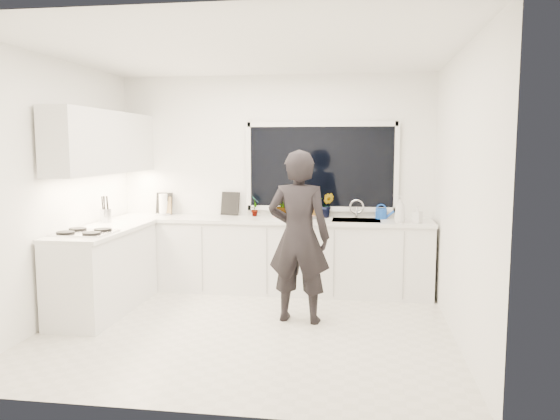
# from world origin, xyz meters

# --- Properties ---
(floor) EXTENTS (4.00, 3.50, 0.02)m
(floor) POSITION_xyz_m (0.00, 0.00, -0.01)
(floor) COLOR beige
(floor) RESTS_ON ground
(wall_back) EXTENTS (4.00, 0.02, 2.70)m
(wall_back) POSITION_xyz_m (0.00, 1.76, 1.35)
(wall_back) COLOR white
(wall_back) RESTS_ON ground
(wall_left) EXTENTS (0.02, 3.50, 2.70)m
(wall_left) POSITION_xyz_m (-2.01, 0.00, 1.35)
(wall_left) COLOR white
(wall_left) RESTS_ON ground
(wall_right) EXTENTS (0.02, 3.50, 2.70)m
(wall_right) POSITION_xyz_m (2.01, 0.00, 1.35)
(wall_right) COLOR white
(wall_right) RESTS_ON ground
(ceiling) EXTENTS (4.00, 3.50, 0.02)m
(ceiling) POSITION_xyz_m (0.00, 0.00, 2.71)
(ceiling) COLOR white
(ceiling) RESTS_ON wall_back
(window) EXTENTS (1.80, 0.02, 1.00)m
(window) POSITION_xyz_m (0.60, 1.73, 1.55)
(window) COLOR black
(window) RESTS_ON wall_back
(base_cabinets_back) EXTENTS (3.92, 0.58, 0.88)m
(base_cabinets_back) POSITION_xyz_m (0.00, 1.45, 0.44)
(base_cabinets_back) COLOR white
(base_cabinets_back) RESTS_ON floor
(base_cabinets_left) EXTENTS (0.58, 1.60, 0.88)m
(base_cabinets_left) POSITION_xyz_m (-1.67, 0.35, 0.44)
(base_cabinets_left) COLOR white
(base_cabinets_left) RESTS_ON floor
(countertop_back) EXTENTS (3.94, 0.62, 0.04)m
(countertop_back) POSITION_xyz_m (0.00, 1.44, 0.90)
(countertop_back) COLOR silver
(countertop_back) RESTS_ON base_cabinets_back
(countertop_left) EXTENTS (0.62, 1.60, 0.04)m
(countertop_left) POSITION_xyz_m (-1.67, 0.35, 0.90)
(countertop_left) COLOR silver
(countertop_left) RESTS_ON base_cabinets_left
(upper_cabinets) EXTENTS (0.34, 2.10, 0.70)m
(upper_cabinets) POSITION_xyz_m (-1.79, 0.70, 1.85)
(upper_cabinets) COLOR white
(upper_cabinets) RESTS_ON wall_left
(sink) EXTENTS (0.58, 0.42, 0.14)m
(sink) POSITION_xyz_m (1.05, 1.45, 0.87)
(sink) COLOR silver
(sink) RESTS_ON countertop_back
(faucet) EXTENTS (0.03, 0.03, 0.22)m
(faucet) POSITION_xyz_m (1.05, 1.65, 1.03)
(faucet) COLOR silver
(faucet) RESTS_ON countertop_back
(stovetop) EXTENTS (0.56, 0.48, 0.03)m
(stovetop) POSITION_xyz_m (-1.69, -0.00, 0.94)
(stovetop) COLOR black
(stovetop) RESTS_ON countertop_left
(person) EXTENTS (0.69, 0.49, 1.78)m
(person) POSITION_xyz_m (0.48, 0.32, 0.89)
(person) COLOR black
(person) RESTS_ON floor
(pizza_tray) EXTENTS (0.55, 0.46, 0.03)m
(pizza_tray) POSITION_xyz_m (0.29, 1.42, 0.94)
(pizza_tray) COLOR #B2B2B7
(pizza_tray) RESTS_ON countertop_back
(pizza) EXTENTS (0.50, 0.41, 0.01)m
(pizza) POSITION_xyz_m (0.29, 1.42, 0.95)
(pizza) COLOR #AD1717
(pizza) RESTS_ON pizza_tray
(watering_can) EXTENTS (0.14, 0.14, 0.13)m
(watering_can) POSITION_xyz_m (1.35, 1.61, 0.98)
(watering_can) COLOR #1242A9
(watering_can) RESTS_ON countertop_back
(paper_towel_roll) EXTENTS (0.13, 0.13, 0.26)m
(paper_towel_roll) POSITION_xyz_m (-1.42, 1.55, 1.05)
(paper_towel_roll) COLOR white
(paper_towel_roll) RESTS_ON countertop_back
(knife_block) EXTENTS (0.15, 0.13, 0.22)m
(knife_block) POSITION_xyz_m (-1.40, 1.59, 1.03)
(knife_block) COLOR #956A45
(knife_block) RESTS_ON countertop_back
(utensil_crock) EXTENTS (0.15, 0.15, 0.16)m
(utensil_crock) POSITION_xyz_m (-1.85, 0.80, 1.00)
(utensil_crock) COLOR silver
(utensil_crock) RESTS_ON countertop_left
(picture_frame_large) EXTENTS (0.22, 0.03, 0.28)m
(picture_frame_large) POSITION_xyz_m (-1.46, 1.69, 1.06)
(picture_frame_large) COLOR black
(picture_frame_large) RESTS_ON countertop_back
(picture_frame_small) EXTENTS (0.25, 0.07, 0.30)m
(picture_frame_small) POSITION_xyz_m (-0.57, 1.69, 1.07)
(picture_frame_small) COLOR black
(picture_frame_small) RESTS_ON countertop_back
(herb_plants) EXTENTS (1.06, 0.31, 0.31)m
(herb_plants) POSITION_xyz_m (0.38, 1.61, 1.07)
(herb_plants) COLOR #26662D
(herb_plants) RESTS_ON countertop_back
(soap_bottles) EXTENTS (0.35, 0.17, 0.32)m
(soap_bottles) POSITION_xyz_m (1.61, 1.30, 1.06)
(soap_bottles) COLOR #D8BF66
(soap_bottles) RESTS_ON countertop_back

